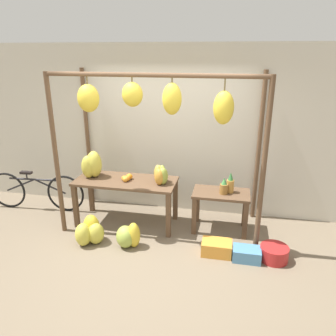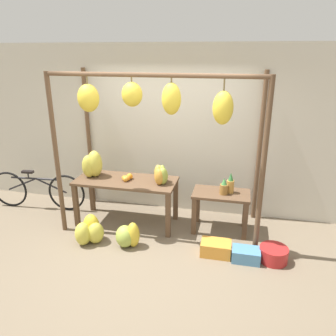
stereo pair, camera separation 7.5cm
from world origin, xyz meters
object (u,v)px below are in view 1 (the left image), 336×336
fruit_crate_purple (247,254)px  banana_pile_ground_left (90,232)px  parked_bicycle (36,191)px  papaya_pile (161,175)px  pineapple_cluster (227,185)px  blue_bucket (274,253)px  banana_pile_ground_right (129,236)px  orange_pile (127,178)px  fruit_crate_white (217,248)px  banana_pile_on_table (92,166)px

fruit_crate_purple → banana_pile_ground_left: bearing=-179.2°
parked_bicycle → papaya_pile: size_ratio=5.17×
pineapple_cluster → blue_bucket: pineapple_cluster is taller
pineapple_cluster → fruit_crate_purple: bearing=-66.0°
parked_bicycle → fruit_crate_purple: parked_bicycle is taller
parked_bicycle → fruit_crate_purple: 3.72m
banana_pile_ground_right → blue_bucket: banana_pile_ground_right is taller
blue_bucket → fruit_crate_purple: bearing=-168.3°
orange_pile → fruit_crate_white: (1.47, -0.58, -0.70)m
banana_pile_ground_left → fruit_crate_purple: (2.24, 0.03, -0.10)m
banana_pile_ground_left → fruit_crate_white: size_ratio=1.13×
banana_pile_ground_left → fruit_crate_purple: banana_pile_ground_left is taller
pineapple_cluster → papaya_pile: bearing=-175.2°
banana_pile_ground_left → blue_bucket: banana_pile_ground_left is taller
fruit_crate_purple → papaya_pile: bearing=154.2°
pineapple_cluster → parked_bicycle: (-3.29, 0.07, -0.41)m
fruit_crate_purple → fruit_crate_white: bearing=172.0°
blue_bucket → parked_bicycle: size_ratio=0.22×
papaya_pile → parked_bicycle: bearing=176.2°
banana_pile_on_table → pineapple_cluster: 2.16m
banana_pile_on_table → parked_bicycle: size_ratio=0.25×
blue_bucket → parked_bicycle: 4.05m
orange_pile → pineapple_cluster: 1.56m
blue_bucket → banana_pile_ground_left: bearing=-177.6°
fruit_crate_white → parked_bicycle: parked_bicycle is taller
banana_pile_on_table → banana_pile_ground_right: (0.82, -0.71, -0.77)m
banana_pile_on_table → parked_bicycle: bearing=174.6°
banana_pile_on_table → blue_bucket: size_ratio=1.14×
fruit_crate_white → blue_bucket: bearing=1.3°
orange_pile → banana_pile_ground_right: orange_pile is taller
orange_pile → banana_pile_ground_right: 0.93m
banana_pile_on_table → orange_pile: bearing=-5.2°
banana_pile_on_table → banana_pile_ground_right: bearing=-40.9°
orange_pile → fruit_crate_white: bearing=-21.5°
banana_pile_ground_right → fruit_crate_purple: bearing=0.6°
blue_bucket → papaya_pile: (-1.69, 0.57, 0.79)m
blue_bucket → papaya_pile: papaya_pile is taller
banana_pile_ground_right → banana_pile_ground_left: bearing=-178.6°
orange_pile → fruit_crate_purple: size_ratio=0.57×
fruit_crate_purple → blue_bucket: bearing=11.7°
banana_pile_on_table → fruit_crate_purple: bearing=-15.6°
banana_pile_ground_right → papaya_pile: (0.32, 0.66, 0.71)m
banana_pile_ground_left → parked_bicycle: parked_bicycle is taller
orange_pile → fruit_crate_white: 1.73m
fruit_crate_white → papaya_pile: size_ratio=1.22×
banana_pile_on_table → papaya_pile: 1.15m
pineapple_cluster → fruit_crate_white: size_ratio=0.79×
banana_pile_ground_left → pineapple_cluster: bearing=21.7°
fruit_crate_white → blue_bucket: size_ratio=1.09×
pineapple_cluster → papaya_pile: papaya_pile is taller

